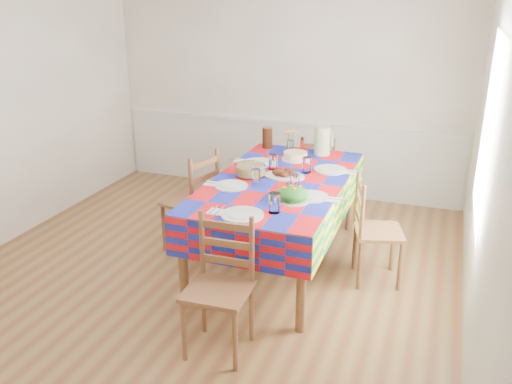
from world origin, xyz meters
TOP-DOWN VIEW (x-y plane):
  - room at (0.00, 0.00)m, footprint 4.58×5.08m
  - wainscot at (0.00, 2.48)m, footprint 4.41×0.06m
  - window_right at (2.23, 0.30)m, footprint 0.00×1.40m
  - dining_table at (0.56, 0.50)m, footprint 1.18×2.20m
  - setting_near_head at (0.62, -0.35)m, footprint 0.54×0.36m
  - setting_left_near at (0.28, 0.22)m, footprint 0.54×0.32m
  - setting_left_far at (0.28, 0.85)m, footprint 0.56×0.33m
  - setting_right_near at (0.89, 0.20)m, footprint 0.54×0.31m
  - setting_right_far at (0.88, 0.86)m, footprint 0.59×0.34m
  - meat_platter at (0.58, 0.58)m, footprint 0.38×0.27m
  - salad_platter at (0.82, 0.04)m, footprint 0.30×0.30m
  - pasta_bowl at (0.27, 0.52)m, footprint 0.28×0.28m
  - cake at (0.53, 1.14)m, footprint 0.28×0.28m
  - serving_utensils at (0.72, 0.40)m, footprint 0.17×0.39m
  - flower_vase at (0.40, 1.38)m, footprint 0.15×0.13m
  - hot_sauce at (0.51, 1.46)m, footprint 0.04×0.04m
  - green_pitcher at (0.74, 1.41)m, footprint 0.17×0.17m
  - tea_pitcher at (0.12, 1.46)m, footprint 0.11×0.11m
  - name_card at (0.56, -0.53)m, footprint 0.09×0.03m
  - chair_near at (0.56, -0.89)m, footprint 0.46×0.44m
  - chair_far at (0.58, 1.89)m, footprint 0.51×0.49m
  - chair_left at (-0.32, 0.49)m, footprint 0.54×0.55m
  - chair_right at (1.44, 0.49)m, footprint 0.51×0.53m

SIDE VIEW (x-z plane):
  - chair_far at x=0.58m, z-range -0.01..0.92m
  - chair_right at x=1.44m, z-range -0.01..0.96m
  - wainscot at x=0.00m, z-range 0.03..0.95m
  - chair_near at x=0.56m, z-range -0.01..1.00m
  - chair_left at x=-0.32m, z-range -0.01..1.04m
  - dining_table at x=0.56m, z-range 0.33..1.18m
  - serving_utensils at x=0.72m, z-range 0.85..0.86m
  - name_card at x=0.56m, z-range 0.85..0.87m
  - meat_platter at x=0.58m, z-range 0.85..0.92m
  - setting_right_near at x=0.89m, z-range 0.82..0.95m
  - setting_left_near at x=0.28m, z-range 0.81..0.96m
  - setting_left_far at x=0.28m, z-range 0.81..0.96m
  - setting_right_far at x=0.88m, z-range 0.81..0.96m
  - setting_near_head at x=0.62m, z-range 0.81..0.97m
  - cake at x=0.53m, z-range 0.85..0.93m
  - salad_platter at x=0.82m, z-range 0.84..0.97m
  - pasta_bowl at x=0.27m, z-range 0.85..0.96m
  - hot_sauce at x=0.51m, z-range 0.85..1.01m
  - flower_vase at x=0.40m, z-range 0.83..1.08m
  - tea_pitcher at x=0.12m, z-range 0.85..1.08m
  - green_pitcher at x=0.74m, z-range 0.85..1.15m
  - room at x=0.00m, z-range -0.04..2.74m
  - window_right at x=2.23m, z-range 0.80..2.20m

